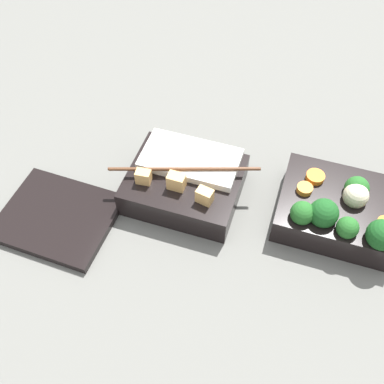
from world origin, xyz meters
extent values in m
plane|color=slate|center=(0.00, 0.00, 0.00)|extent=(3.00, 3.00, 0.00)
cube|color=black|center=(-0.11, -0.03, 0.02)|extent=(0.17, 0.14, 0.05)
sphere|color=#236023|center=(-0.13, -0.05, 0.06)|extent=(0.04, 0.04, 0.04)
sphere|color=#19511E|center=(-0.17, 0.03, 0.06)|extent=(0.04, 0.04, 0.04)
sphere|color=#236023|center=(-0.13, 0.03, 0.06)|extent=(0.03, 0.03, 0.03)
sphere|color=#19511E|center=(-0.09, 0.01, 0.06)|extent=(0.04, 0.04, 0.04)
sphere|color=#236023|center=(-0.06, 0.02, 0.06)|extent=(0.03, 0.03, 0.03)
cylinder|color=orange|center=(-0.07, -0.06, 0.05)|extent=(0.04, 0.04, 0.01)
cylinder|color=orange|center=(-0.06, -0.03, 0.05)|extent=(0.03, 0.03, 0.01)
sphere|color=beige|center=(-0.13, -0.03, 0.06)|extent=(0.04, 0.04, 0.04)
cube|color=black|center=(0.12, 0.00, 0.02)|extent=(0.17, 0.14, 0.05)
cube|color=white|center=(0.12, -0.03, 0.05)|extent=(0.15, 0.08, 0.01)
cube|color=#EAB266|center=(0.08, 0.04, 0.06)|extent=(0.03, 0.02, 0.02)
cube|color=#EAB266|center=(0.13, 0.03, 0.06)|extent=(0.03, 0.02, 0.03)
cube|color=#EAB266|center=(0.18, 0.03, 0.06)|extent=(0.02, 0.02, 0.02)
cylinder|color=#56331E|center=(0.12, 0.00, 0.06)|extent=(0.22, 0.08, 0.01)
cylinder|color=#56331E|center=(0.12, 0.00, 0.06)|extent=(0.22, 0.08, 0.01)
cube|color=black|center=(0.29, 0.11, 0.01)|extent=(0.17, 0.15, 0.01)
camera|label=1|loc=(-0.03, 0.42, 0.58)|focal=42.00mm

